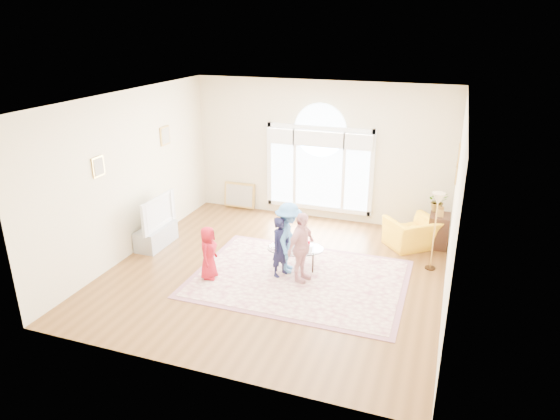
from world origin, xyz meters
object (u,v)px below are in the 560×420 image
(tv_console, at_px, (156,236))
(coffee_table, at_px, (295,249))
(television, at_px, (154,212))
(area_rug, at_px, (299,278))
(armchair, at_px, (412,233))

(tv_console, distance_m, coffee_table, 3.05)
(coffee_table, bearing_deg, tv_console, 164.79)
(tv_console, xyz_separation_m, coffee_table, (3.05, -0.02, 0.19))
(television, bearing_deg, area_rug, -7.07)
(area_rug, height_order, tv_console, tv_console)
(area_rug, distance_m, tv_console, 3.28)
(television, relative_size, coffee_table, 0.97)
(area_rug, relative_size, armchair, 3.75)
(tv_console, relative_size, coffee_table, 0.84)
(coffee_table, height_order, armchair, armchair)
(coffee_table, xyz_separation_m, armchair, (1.98, 1.71, -0.09))
(area_rug, xyz_separation_m, tv_console, (-3.25, 0.40, 0.20))
(coffee_table, distance_m, armchair, 2.61)
(area_rug, relative_size, television, 3.12)
(area_rug, height_order, armchair, armchair)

